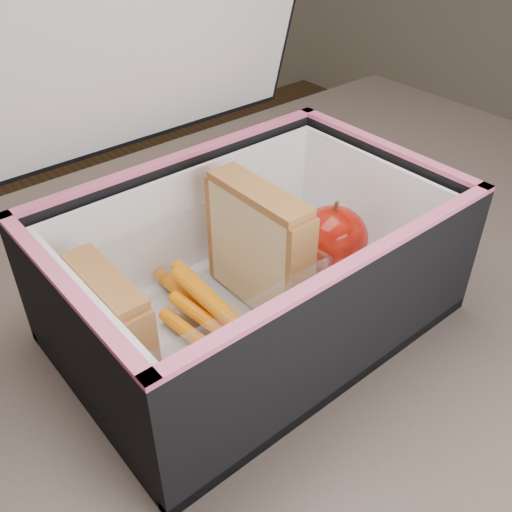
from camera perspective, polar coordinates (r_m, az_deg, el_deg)
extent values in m
cube|color=brown|center=(0.53, 1.89, -8.95)|extent=(1.20, 0.80, 0.03)
cube|color=#382D26|center=(1.26, 9.81, -0.69)|extent=(0.05, 0.05, 0.72)
cube|color=black|center=(0.51, -10.64, 20.89)|extent=(0.32, 0.06, 0.20)
cube|color=#CEB980|center=(0.44, -14.90, -7.60)|extent=(0.01, 0.08, 0.09)
cube|color=#D76B72|center=(0.44, -14.00, -7.54)|extent=(0.01, 0.08, 0.08)
cube|color=#CEB980|center=(0.44, -13.24, -6.81)|extent=(0.01, 0.08, 0.09)
cube|color=#8F5F35|center=(0.41, -15.03, -2.35)|extent=(0.02, 0.09, 0.01)
cube|color=#CEB980|center=(0.49, -0.54, 0.24)|extent=(0.01, 0.10, 0.11)
cube|color=#D76B72|center=(0.49, 0.24, 0.23)|extent=(0.01, 0.10, 0.10)
cube|color=#CEB980|center=(0.50, 1.01, 1.00)|extent=(0.01, 0.10, 0.11)
cube|color=#8F5F35|center=(0.46, 0.26, 6.31)|extent=(0.03, 0.10, 0.01)
cylinder|color=orange|center=(0.47, -5.54, -8.56)|extent=(0.02, 0.10, 0.01)
cylinder|color=orange|center=(0.47, -4.43, -6.77)|extent=(0.02, 0.10, 0.01)
cylinder|color=orange|center=(0.48, -4.86, -4.51)|extent=(0.01, 0.10, 0.01)
cylinder|color=orange|center=(0.51, -6.60, -4.36)|extent=(0.01, 0.10, 0.01)
cylinder|color=orange|center=(0.47, -2.84, -6.81)|extent=(0.01, 0.10, 0.01)
cylinder|color=orange|center=(0.49, -5.00, -3.78)|extent=(0.02, 0.10, 0.01)
cube|color=white|center=(0.57, 7.47, -0.76)|extent=(0.08, 0.08, 0.01)
ellipsoid|color=#820000|center=(0.54, 7.68, 1.79)|extent=(0.08, 0.08, 0.06)
cylinder|color=#4A341A|center=(0.52, 7.98, 4.91)|extent=(0.01, 0.01, 0.01)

